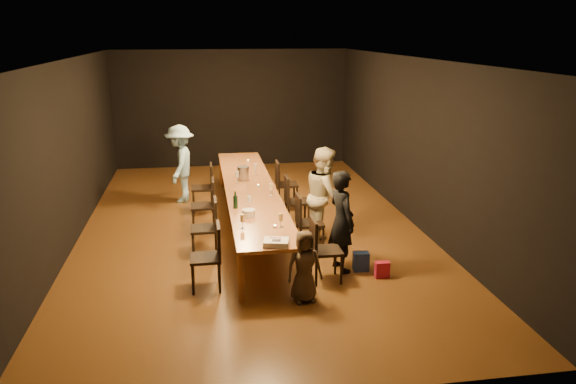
{
  "coord_description": "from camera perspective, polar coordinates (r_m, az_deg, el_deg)",
  "views": [
    {
      "loc": [
        -0.85,
        -9.63,
        3.45
      ],
      "look_at": [
        0.49,
        -1.23,
        1.0
      ],
      "focal_mm": 35.0,
      "sensor_mm": 36.0,
      "label": 1
    }
  ],
  "objects": [
    {
      "name": "tealight_near",
      "position": [
        8.01,
        -1.34,
        -3.53
      ],
      "size": [
        0.05,
        0.05,
        0.03
      ],
      "primitive_type": "cylinder",
      "color": "#B2B7B2",
      "rests_on": "table"
    },
    {
      "name": "wineglass_0",
      "position": [
        7.98,
        -4.65,
        -2.99
      ],
      "size": [
        0.06,
        0.06,
        0.21
      ],
      "primitive_type": null,
      "color": "beige",
      "rests_on": "table"
    },
    {
      "name": "chair_right_1",
      "position": [
        9.1,
        2.24,
        -3.09
      ],
      "size": [
        0.42,
        0.42,
        0.93
      ],
      "primitive_type": null,
      "rotation": [
        0.0,
        0.0,
        -1.57
      ],
      "color": "black",
      "rests_on": "ground"
    },
    {
      "name": "wineglass_4",
      "position": [
        10.42,
        -5.2,
        1.58
      ],
      "size": [
        0.06,
        0.06,
        0.21
      ],
      "primitive_type": null,
      "color": "silver",
      "rests_on": "table"
    },
    {
      "name": "chair_left_1",
      "position": [
        8.94,
        -8.53,
        -3.62
      ],
      "size": [
        0.42,
        0.42,
        0.93
      ],
      "primitive_type": null,
      "rotation": [
        0.0,
        0.0,
        1.57
      ],
      "color": "black",
      "rests_on": "ground"
    },
    {
      "name": "gift_bag_red",
      "position": [
        8.31,
        9.53,
        -7.79
      ],
      "size": [
        0.2,
        0.11,
        0.24
      ],
      "primitive_type": "cube",
      "rotation": [
        0.0,
        0.0,
        -0.0
      ],
      "color": "#C51D42",
      "rests_on": "ground"
    },
    {
      "name": "room_shell",
      "position": [
        9.76,
        -3.99,
        7.95
      ],
      "size": [
        6.04,
        10.04,
        3.02
      ],
      "color": "black",
      "rests_on": "ground"
    },
    {
      "name": "champagne_bottle",
      "position": [
        8.86,
        -5.37,
        -0.72
      ],
      "size": [
        0.09,
        0.09,
        0.31
      ],
      "primitive_type": null,
      "rotation": [
        0.0,
        0.0,
        0.21
      ],
      "color": "black",
      "rests_on": "table"
    },
    {
      "name": "wineglass_1",
      "position": [
        8.0,
        -0.75,
        -2.88
      ],
      "size": [
        0.06,
        0.06,
        0.21
      ],
      "primitive_type": null,
      "color": "beige",
      "rests_on": "table"
    },
    {
      "name": "man_blue",
      "position": [
        11.81,
        -10.89,
        2.83
      ],
      "size": [
        0.76,
        1.12,
        1.61
      ],
      "primitive_type": "imported",
      "rotation": [
        0.0,
        0.0,
        -1.73
      ],
      "color": "#95C6E7",
      "rests_on": "ground"
    },
    {
      "name": "gift_bag_blue",
      "position": [
        8.49,
        7.42,
        -7.01
      ],
      "size": [
        0.24,
        0.17,
        0.29
      ],
      "primitive_type": "cube",
      "rotation": [
        0.0,
        0.0,
        -0.1
      ],
      "color": "#23449A",
      "rests_on": "ground"
    },
    {
      "name": "wineglass_2",
      "position": [
        8.84,
        -3.96,
        -1.06
      ],
      "size": [
        0.06,
        0.06,
        0.21
      ],
      "primitive_type": null,
      "color": "silver",
      "rests_on": "table"
    },
    {
      "name": "plate_stack",
      "position": [
        8.47,
        -4.01,
        -2.15
      ],
      "size": [
        0.22,
        0.22,
        0.11
      ],
      "primitive_type": "cylinder",
      "rotation": [
        0.0,
        0.0,
        0.11
      ],
      "color": "white",
      "rests_on": "table"
    },
    {
      "name": "table",
      "position": [
        10.05,
        -3.84,
        0.16
      ],
      "size": [
        0.9,
        6.0,
        0.75
      ],
      "color": "brown",
      "rests_on": "ground"
    },
    {
      "name": "ground",
      "position": [
        10.26,
        -3.77,
        -3.61
      ],
      "size": [
        10.0,
        10.0,
        0.0
      ],
      "primitive_type": "plane",
      "color": "#4F2D13",
      "rests_on": "ground"
    },
    {
      "name": "chair_left_0",
      "position": [
        7.82,
        -8.4,
        -6.56
      ],
      "size": [
        0.42,
        0.42,
        0.93
      ],
      "primitive_type": null,
      "rotation": [
        0.0,
        0.0,
        1.57
      ],
      "color": "black",
      "rests_on": "ground"
    },
    {
      "name": "ice_bucket",
      "position": [
        10.6,
        -4.57,
        1.95
      ],
      "size": [
        0.25,
        0.25,
        0.24
      ],
      "primitive_type": "cylinder",
      "rotation": [
        0.0,
        0.0,
        -0.14
      ],
      "color": "#B1B1B6",
      "rests_on": "table"
    },
    {
      "name": "wineglass_3",
      "position": [
        9.53,
        -1.74,
        0.24
      ],
      "size": [
        0.06,
        0.06,
        0.21
      ],
      "primitive_type": null,
      "color": "beige",
      "rests_on": "table"
    },
    {
      "name": "tealight_mid",
      "position": [
        10.12,
        -3.04,
        0.66
      ],
      "size": [
        0.05,
        0.05,
        0.03
      ],
      "primitive_type": "cylinder",
      "color": "#B2B7B2",
      "rests_on": "table"
    },
    {
      "name": "woman_birthday",
      "position": [
        8.27,
        5.47,
        -2.96
      ],
      "size": [
        0.49,
        0.63,
        1.53
      ],
      "primitive_type": "imported",
      "rotation": [
        0.0,
        0.0,
        1.82
      ],
      "color": "black",
      "rests_on": "ground"
    },
    {
      "name": "birthday_cake",
      "position": [
        7.36,
        -1.22,
        -5.14
      ],
      "size": [
        0.37,
        0.32,
        0.08
      ],
      "rotation": [
        0.0,
        0.0,
        -0.21
      ],
      "color": "white",
      "rests_on": "table"
    },
    {
      "name": "chair_left_3",
      "position": [
        11.23,
        -8.71,
        0.47
      ],
      "size": [
        0.42,
        0.42,
        0.93
      ],
      "primitive_type": null,
      "rotation": [
        0.0,
        0.0,
        1.57
      ],
      "color": "black",
      "rests_on": "ground"
    },
    {
      "name": "tealight_far",
      "position": [
        12.06,
        -4.07,
        3.18
      ],
      "size": [
        0.05,
        0.05,
        0.03
      ],
      "primitive_type": "cylinder",
      "color": "#B2B7B2",
      "rests_on": "table"
    },
    {
      "name": "woman_tan",
      "position": [
        9.3,
        3.76,
        -0.39
      ],
      "size": [
        0.73,
        0.88,
        1.64
      ],
      "primitive_type": "imported",
      "rotation": [
        0.0,
        0.0,
        1.43
      ],
      "color": "beige",
      "rests_on": "ground"
    },
    {
      "name": "chair_right_3",
      "position": [
        11.36,
        -0.11,
        0.84
      ],
      "size": [
        0.42,
        0.42,
        0.93
      ],
      "primitive_type": null,
      "rotation": [
        0.0,
        0.0,
        -1.57
      ],
      "color": "black",
      "rests_on": "ground"
    },
    {
      "name": "child",
      "position": [
        7.4,
        1.67,
        -7.54
      ],
      "size": [
        0.51,
        0.36,
        0.97
      ],
      "primitive_type": "imported",
      "rotation": [
        0.0,
        0.0,
        0.11
      ],
      "color": "#463727",
      "rests_on": "ground"
    },
    {
      "name": "chair_right_2",
      "position": [
        10.22,
        0.93,
        -0.91
      ],
      "size": [
        0.42,
        0.42,
        0.93
      ],
      "primitive_type": null,
      "rotation": [
        0.0,
        0.0,
        -1.57
      ],
      "color": "black",
      "rests_on": "ground"
    },
    {
      "name": "chair_left_2",
      "position": [
        10.08,
        -8.63,
        -1.34
      ],
      "size": [
        0.42,
        0.42,
        0.93
      ],
      "primitive_type": null,
      "rotation": [
        0.0,
        0.0,
        1.57
      ],
      "color": "black",
      "rests_on": "ground"
    },
    {
      "name": "wineglass_5",
      "position": [
        10.97,
        -3.33,
        2.35
      ],
      "size": [
        0.06,
        0.06,
        0.21
      ],
      "primitive_type": null,
      "color": "silver",
      "rests_on": "table"
    },
    {
      "name": "chair_right_0",
      "position": [
        8.0,
        3.92,
        -5.87
      ],
      "size": [
        0.42,
        0.42,
        0.93
      ],
      "primitive_type": null,
      "rotation": [
        0.0,
        0.0,
        -1.57
      ],
      "color": "black",
      "rests_on": "ground"
    }
  ]
}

